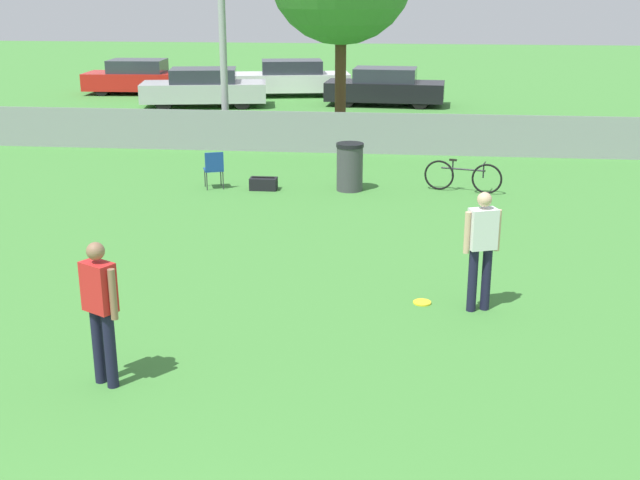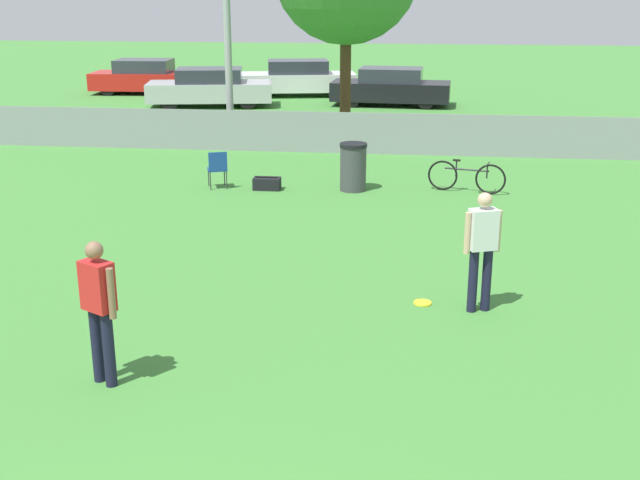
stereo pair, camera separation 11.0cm
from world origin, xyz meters
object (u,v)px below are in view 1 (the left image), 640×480
folding_chair_sideline (214,167)px  parked_car_silver (204,88)px  parked_car_red (138,77)px  player_thrower_red (100,305)px  parked_car_dark (385,87)px  trash_bin (350,167)px  parked_car_white (292,78)px  frisbee_disc (422,302)px  player_receiver_white (482,244)px  gear_bag_sideline (264,184)px  bicycle_sideline (463,176)px

folding_chair_sideline → parked_car_silver: parked_car_silver is taller
parked_car_silver → parked_car_red: bearing=127.1°
player_thrower_red → parked_car_dark: (2.40, 22.37, -0.29)m
trash_bin → parked_car_silver: 13.60m
parked_car_white → folding_chair_sideline: bearing=-99.1°
trash_bin → parked_car_white: (-3.49, 15.38, 0.17)m
parked_car_silver → parked_car_dark: bearing=-1.2°
frisbee_disc → parked_car_white: (-5.01, 21.82, 0.69)m
player_thrower_red → trash_bin: bearing=106.7°
player_receiver_white → parked_car_red: bearing=98.2°
gear_bag_sideline → parked_car_red: (-8.02, 15.54, 0.53)m
gear_bag_sideline → parked_car_dark: size_ratio=0.13×
parked_car_white → parked_car_dark: parked_car_white is taller
player_thrower_red → parked_car_silver: 21.73m
player_thrower_red → frisbee_disc: size_ratio=6.49×
player_receiver_white → parked_car_dark: (-1.94, 19.71, -0.29)m
player_thrower_red → folding_chair_sideline: 9.13m
bicycle_sideline → parked_car_white: 16.37m
frisbee_disc → bicycle_sideline: bicycle_sideline is taller
parked_car_red → parked_car_dark: (10.24, -2.27, 0.01)m
player_receiver_white → bicycle_sideline: size_ratio=1.01×
parked_car_red → gear_bag_sideline: bearing=-66.2°
gear_bag_sideline → parked_car_red: bearing=117.3°
player_receiver_white → parked_car_red: (-12.19, 21.98, -0.30)m
folding_chair_sideline → parked_car_dark: size_ratio=0.19×
player_thrower_red → parked_car_dark: 22.50m
player_thrower_red → folding_chair_sideline: size_ratio=2.01×
trash_bin → folding_chair_sideline: bearing=-176.3°
trash_bin → gear_bag_sideline: (-1.89, -0.16, -0.39)m
parked_car_dark → parked_car_white: bearing=152.7°
frisbee_disc → gear_bag_sideline: 7.15m
parked_car_dark → folding_chair_sideline: bearing=-100.7°
player_thrower_red → player_receiver_white: bearing=60.7°
player_receiver_white → trash_bin: (-2.28, 6.60, -0.44)m
parked_car_silver → bicycle_sideline: bearing=-64.0°
gear_bag_sideline → trash_bin: bearing=4.9°
player_thrower_red → parked_car_white: 24.68m
player_receiver_white → parked_car_silver: 20.53m
player_receiver_white → frisbee_disc: bearing=147.7°
frisbee_disc → parked_car_dark: bearing=93.5°
folding_chair_sideline → parked_car_white: (-0.51, 15.57, 0.22)m
trash_bin → parked_car_red: size_ratio=0.24×
folding_chair_sideline → bicycle_sideline: 5.45m
player_thrower_red → trash_bin: 9.50m
player_receiver_white → parked_car_dark: 19.81m
parked_car_silver → parked_car_dark: 6.71m
player_receiver_white → bicycle_sideline: (0.18, 6.73, -0.62)m
player_receiver_white → parked_car_silver: size_ratio=0.35×
gear_bag_sideline → parked_car_dark: (2.23, 13.27, 0.54)m
parked_car_red → parked_car_dark: 10.49m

